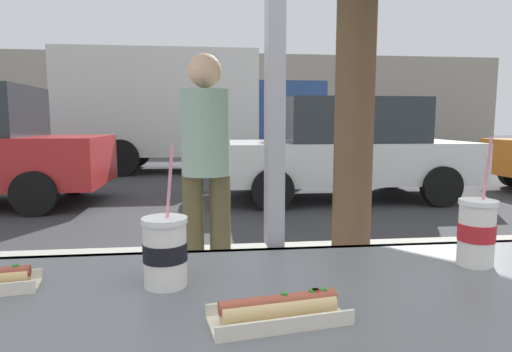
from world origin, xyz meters
TOP-DOWN VIEW (x-y plane):
  - ground_plane at (0.00, 8.00)m, footprint 60.00×60.00m
  - sidewalk_strip at (0.00, 1.60)m, footprint 16.00×2.80m
  - building_facade_far at (0.00, 19.62)m, footprint 28.00×1.20m
  - soda_cup_left at (0.48, -0.17)m, footprint 0.09×0.09m
  - soda_cup_right at (-0.29, -0.22)m, footprint 0.10×0.10m
  - hotdog_tray_far at (-0.07, -0.42)m, footprint 0.27×0.14m
  - parked_car_white at (2.16, 6.14)m, footprint 4.32×2.06m
  - box_truck at (-0.67, 10.79)m, footprint 6.73×2.44m
  - pedestrian at (-0.20, 1.73)m, footprint 0.32×0.32m

SIDE VIEW (x-z plane):
  - ground_plane at x=0.00m, z-range 0.00..0.00m
  - sidewalk_strip at x=0.00m, z-range 0.00..0.14m
  - parked_car_white at x=2.16m, z-range 0.01..1.72m
  - hotdog_tray_far at x=-0.07m, z-range 0.97..1.02m
  - soda_cup_right at x=-0.29m, z-range 0.89..1.21m
  - soda_cup_left at x=0.48m, z-range 0.89..1.22m
  - pedestrian at x=-0.20m, z-range 0.25..1.88m
  - box_truck at x=-0.67m, z-range 0.12..3.23m
  - building_facade_far at x=0.00m, z-range 0.00..4.39m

